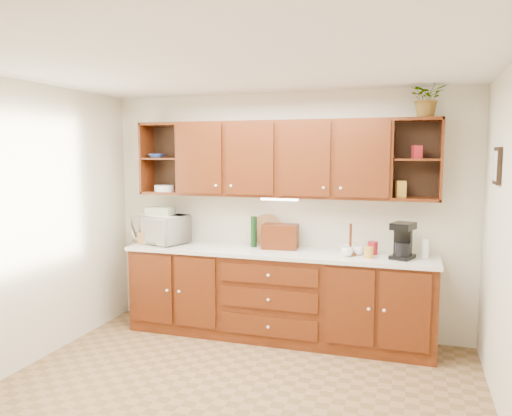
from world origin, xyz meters
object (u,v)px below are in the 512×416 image
Objects in this scene: microwave at (161,229)px; coffee_maker at (403,241)px; bread_box at (280,236)px; potted_plant at (428,98)px.

microwave is 2.63m from coffee_maker.
bread_box is (1.38, 0.08, -0.03)m from microwave.
potted_plant reaches higher than microwave.
coffee_maker is 0.96× the size of potted_plant.
microwave is 3.13m from potted_plant.
bread_box is 1.02× the size of potted_plant.
microwave reaches higher than bread_box.
potted_plant is (2.82, 0.07, 1.37)m from microwave.
coffee_maker is (1.25, -0.12, 0.04)m from bread_box.
bread_box is at bearing -166.77° from coffee_maker.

